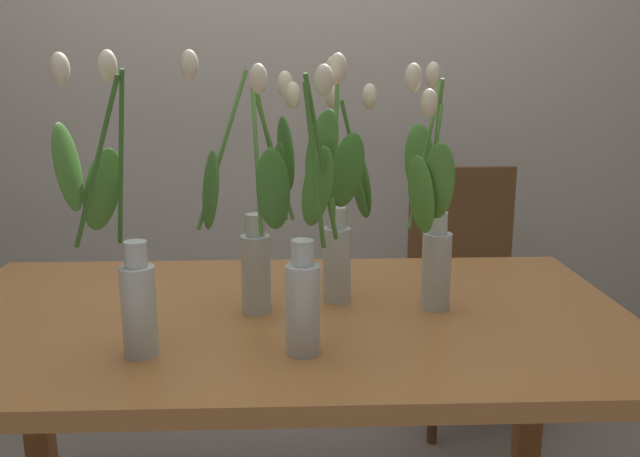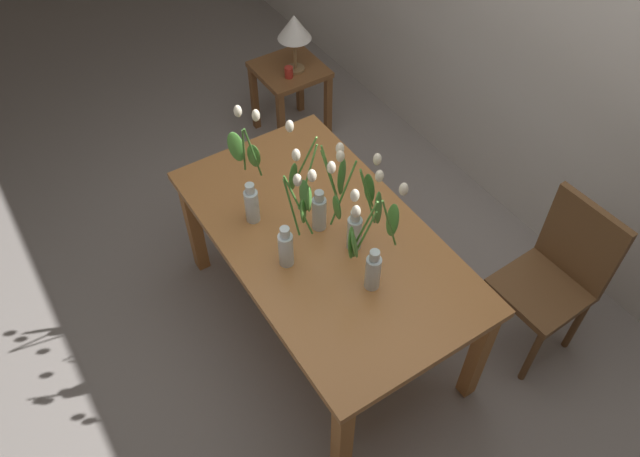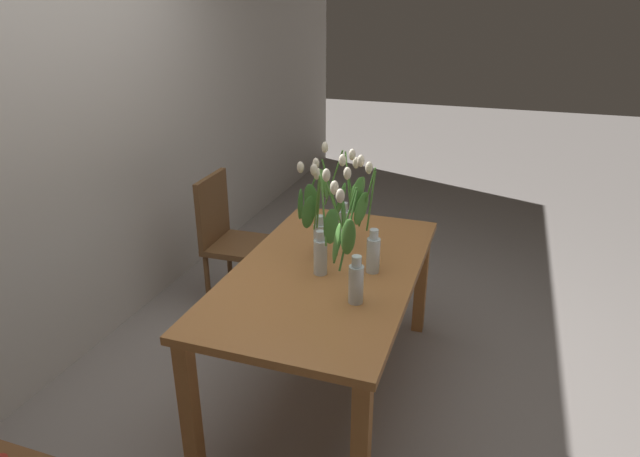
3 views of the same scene
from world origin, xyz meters
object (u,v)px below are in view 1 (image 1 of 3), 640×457
Objects in this scene: tulip_vase_1 at (122,258)px; tulip_vase_2 at (309,254)px; tulip_vase_0 at (432,222)px; tulip_vase_4 at (259,215)px; dining_table at (284,349)px; dining_chair at (466,279)px; tulip_vase_3 at (339,218)px.

tulip_vase_2 is at bearing 1.71° from tulip_vase_1.
tulip_vase_0 is 0.39m from tulip_vase_4.
tulip_vase_4 is at bearing 174.36° from dining_table.
dining_table is at bearing -178.56° from tulip_vase_0.
dining_table is at bearing -125.79° from dining_chair.
tulip_vase_3 is at bearing 32.51° from dining_table.
tulip_vase_0 reaches higher than dining_table.
tulip_vase_4 reaches higher than dining_chair.
tulip_vase_1 is 0.63× the size of dining_chair.
tulip_vase_4 reaches higher than tulip_vase_0.
tulip_vase_1 reaches higher than tulip_vase_3.
tulip_vase_1 is at bearing -145.67° from tulip_vase_3.
tulip_vase_1 is at bearing -160.94° from tulip_vase_0.
tulip_vase_3 reaches higher than tulip_vase_0.
dining_chair is (0.61, 1.13, -0.41)m from tulip_vase_2.
tulip_vase_1 is 1.00× the size of tulip_vase_4.
dining_table is 2.79× the size of tulip_vase_3.
tulip_vase_2 is 1.35m from dining_chair.
tulip_vase_4 reaches higher than tulip_vase_2.
tulip_vase_3 is 0.98× the size of tulip_vase_4.
tulip_vase_3 reaches higher than dining_table.
tulip_vase_4 is (-0.39, -0.00, 0.02)m from tulip_vase_0.
tulip_vase_1 is at bearing -130.44° from dining_chair.
dining_table is 0.35m from tulip_vase_2.
tulip_vase_1 is at bearing -144.90° from dining_table.
tulip_vase_4 is at bearing 40.98° from tulip_vase_1.
tulip_vase_1 reaches higher than dining_table.
tulip_vase_2 is at bearing -143.24° from tulip_vase_0.
tulip_vase_1 is at bearing -178.29° from tulip_vase_2.
tulip_vase_2 is at bearing -118.45° from dining_chair.
dining_chair is (0.97, 1.14, -0.41)m from tulip_vase_1.
tulip_vase_1 is 0.34m from tulip_vase_4.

